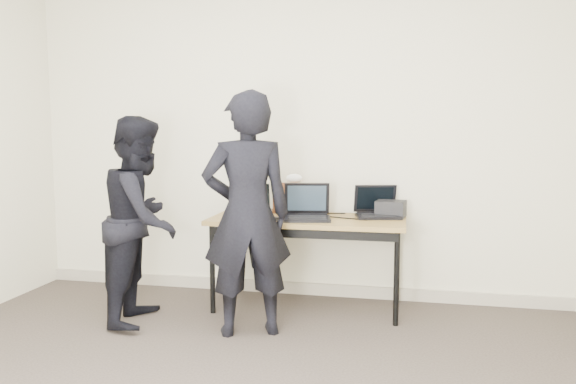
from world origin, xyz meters
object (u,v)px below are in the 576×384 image
(equipment_box, at_px, (391,209))
(person_typist, at_px, (247,214))
(laptop_right, at_px, (377,210))
(leather_satchel, at_px, (290,198))
(person_observer, at_px, (142,220))
(desk, at_px, (307,226))
(laptop_center, at_px, (307,211))
(laptop_beige, at_px, (250,209))

(equipment_box, bearing_deg, person_typist, -139.52)
(laptop_right, relative_size, leather_satchel, 1.02)
(equipment_box, relative_size, person_observer, 0.15)
(desk, bearing_deg, leather_satchel, 128.28)
(laptop_right, xyz_separation_m, equipment_box, (0.11, 0.01, 0.01))
(laptop_center, bearing_deg, person_observer, -168.72)
(leather_satchel, distance_m, equipment_box, 0.81)
(equipment_box, distance_m, person_observer, 1.90)
(desk, relative_size, laptop_beige, 4.24)
(desk, xyz_separation_m, equipment_box, (0.63, 0.19, 0.12))
(laptop_right, distance_m, equipment_box, 0.11)
(laptop_center, relative_size, person_typist, 0.24)
(laptop_center, bearing_deg, laptop_right, 12.69)
(leather_satchel, relative_size, equipment_box, 1.74)
(laptop_right, height_order, equipment_box, laptop_right)
(desk, xyz_separation_m, person_observer, (-1.14, -0.50, 0.09))
(laptop_center, xyz_separation_m, person_observer, (-1.14, -0.46, -0.03))
(laptop_center, xyz_separation_m, laptop_right, (0.52, 0.22, -0.01))
(person_typist, bearing_deg, laptop_center, -141.91)
(person_observer, bearing_deg, person_typist, -104.89)
(equipment_box, xyz_separation_m, person_typist, (-0.94, -0.80, 0.05))
(laptop_beige, height_order, person_typist, person_typist)
(equipment_box, height_order, person_typist, person_typist)
(desk, xyz_separation_m, leather_satchel, (-0.18, 0.23, 0.19))
(laptop_right, bearing_deg, laptop_beige, 175.97)
(laptop_center, distance_m, equipment_box, 0.67)
(desk, bearing_deg, laptop_beige, 176.16)
(laptop_right, height_order, leather_satchel, leather_satchel)
(laptop_center, xyz_separation_m, leather_satchel, (-0.19, 0.27, 0.07))
(person_typist, relative_size, person_observer, 1.11)
(person_typist, bearing_deg, person_observer, -30.43)
(equipment_box, bearing_deg, leather_satchel, 177.48)
(laptop_beige, bearing_deg, laptop_right, 3.69)
(leather_satchel, bearing_deg, person_observer, -132.71)
(laptop_beige, xyz_separation_m, equipment_box, (1.10, 0.16, 0.01))
(laptop_right, bearing_deg, person_typist, -149.12)
(desk, height_order, person_typist, person_typist)
(desk, relative_size, leather_satchel, 3.90)
(laptop_center, distance_m, leather_satchel, 0.33)
(person_observer, bearing_deg, laptop_center, -75.54)
(laptop_beige, xyz_separation_m, person_observer, (-0.67, -0.53, -0.02))
(laptop_right, height_order, person_observer, person_observer)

